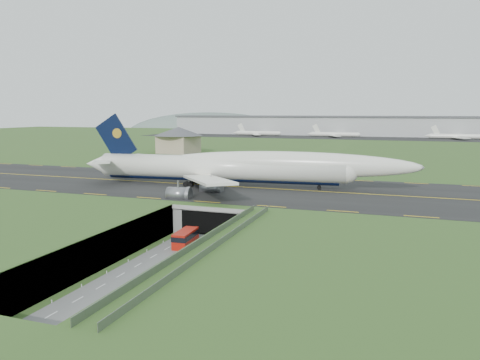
% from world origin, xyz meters
% --- Properties ---
extents(ground, '(900.00, 900.00, 0.00)m').
position_xyz_m(ground, '(0.00, 0.00, 0.00)').
color(ground, '#335220').
rests_on(ground, ground).
extents(airfield_deck, '(800.00, 800.00, 6.00)m').
position_xyz_m(airfield_deck, '(0.00, 0.00, 3.00)').
color(airfield_deck, gray).
rests_on(airfield_deck, ground).
extents(trench_road, '(12.00, 75.00, 0.20)m').
position_xyz_m(trench_road, '(0.00, -7.50, 0.10)').
color(trench_road, slate).
rests_on(trench_road, ground).
extents(taxiway, '(800.00, 44.00, 0.18)m').
position_xyz_m(taxiway, '(0.00, 33.00, 6.09)').
color(taxiway, black).
rests_on(taxiway, airfield_deck).
extents(tunnel_portal, '(17.00, 22.30, 6.00)m').
position_xyz_m(tunnel_portal, '(0.00, 16.71, 3.33)').
color(tunnel_portal, gray).
rests_on(tunnel_portal, ground).
extents(guideway, '(3.00, 53.00, 7.05)m').
position_xyz_m(guideway, '(11.00, -19.11, 5.32)').
color(guideway, '#A8A8A3').
rests_on(guideway, ground).
extents(jumbo_jet, '(87.09, 57.08, 18.96)m').
position_xyz_m(jumbo_jet, '(-1.79, 33.51, 11.09)').
color(jumbo_jet, white).
rests_on(jumbo_jet, ground).
extents(shuttle_tram, '(3.25, 7.42, 2.96)m').
position_xyz_m(shuttle_tram, '(-1.09, -0.37, 1.63)').
color(shuttle_tram, '#AC170B').
rests_on(shuttle_tram, ground).
extents(service_building, '(24.32, 24.32, 12.02)m').
position_xyz_m(service_building, '(-61.14, 115.97, 13.12)').
color(service_building, tan).
rests_on(service_building, ground).
extents(cargo_terminal, '(320.00, 67.00, 15.60)m').
position_xyz_m(cargo_terminal, '(-0.05, 299.41, 13.96)').
color(cargo_terminal, '#B2B2B2').
rests_on(cargo_terminal, ground).
extents(distant_hills, '(700.00, 91.00, 60.00)m').
position_xyz_m(distant_hills, '(64.38, 430.00, -4.00)').
color(distant_hills, slate).
rests_on(distant_hills, ground).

